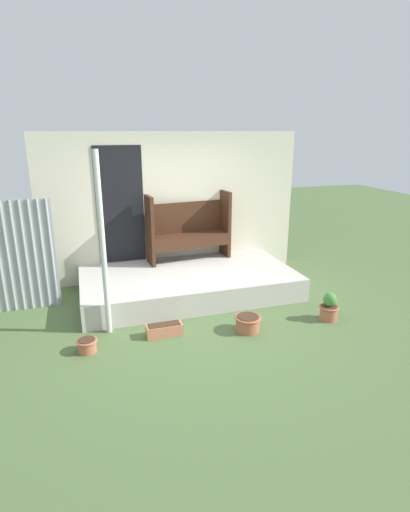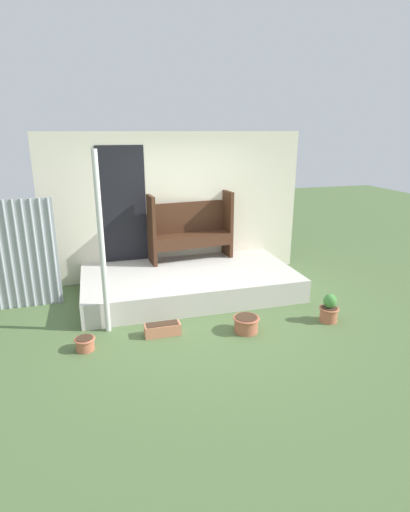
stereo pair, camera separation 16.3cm
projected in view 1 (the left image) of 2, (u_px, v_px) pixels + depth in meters
name	position (u px, v px, depth m)	size (l,w,h in m)	color
ground_plane	(198.00, 317.00, 5.85)	(24.00, 24.00, 0.00)	#516B3D
porch_slab	(189.00, 283.00, 6.65)	(3.47, 1.83, 0.37)	beige
house_wall	(172.00, 207.00, 7.16)	(4.67, 0.08, 2.60)	beige
support_post	(103.00, 247.00, 5.06)	(0.07, 0.07, 2.40)	silver
bench	(188.00, 227.00, 7.11)	(1.52, 0.54, 1.20)	#422616
flower_pot_left	(87.00, 345.00, 4.90)	(0.26, 0.26, 0.17)	#B76647
flower_pot_middle	(248.00, 323.00, 5.41)	(0.36, 0.36, 0.22)	#B76647
flower_pot_right	(329.00, 308.00, 5.71)	(0.28, 0.28, 0.42)	#B76647
planter_box_rect	(164.00, 330.00, 5.30)	(0.48, 0.18, 0.17)	tan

